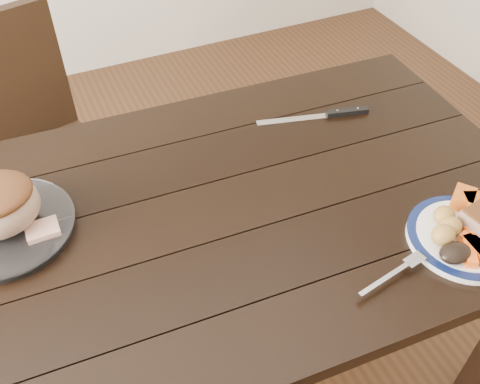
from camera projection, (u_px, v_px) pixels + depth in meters
name	position (u px, v px, depth m)	size (l,w,h in m)	color
ground	(215.00, 369.00, 1.76)	(4.00, 4.00, 0.00)	#472B16
dining_table	(207.00, 238.00, 1.30)	(1.64, 0.97, 0.75)	black
chair_far	(31.00, 144.00, 1.77)	(0.52, 0.53, 0.93)	black
dinner_plate	(463.00, 238.00, 1.17)	(0.24, 0.24, 0.02)	white
plate_rim	(464.00, 235.00, 1.16)	(0.24, 0.24, 0.02)	#0D1842
serving_platter	(6.00, 229.00, 1.18)	(0.30, 0.30, 0.02)	white
roasted_potatoes	(446.00, 226.00, 1.15)	(0.09, 0.09, 0.04)	gold
carrot_batons	(479.00, 249.00, 1.11)	(0.08, 0.11, 0.02)	#FF6015
pumpkin_wedges	(469.00, 201.00, 1.20)	(0.08, 0.09, 0.04)	orange
dark_mushroom	(455.00, 253.00, 1.10)	(0.07, 0.05, 0.03)	black
fork	(397.00, 272.00, 1.09)	(0.18, 0.05, 0.00)	silver
cut_slice	(43.00, 230.00, 1.16)	(0.07, 0.06, 0.02)	tan
carving_knife	(334.00, 114.00, 1.50)	(0.32, 0.10, 0.01)	silver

